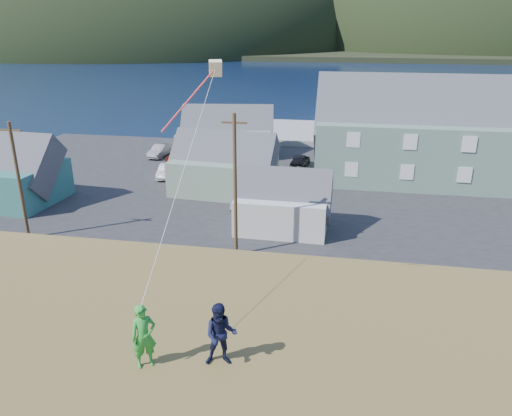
{
  "coord_description": "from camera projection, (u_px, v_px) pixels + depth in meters",
  "views": [
    {
      "loc": [
        3.16,
        -28.52,
        15.1
      ],
      "look_at": [
        0.17,
        -12.08,
        8.8
      ],
      "focal_mm": 35.0,
      "sensor_mm": 36.0,
      "label": 1
    }
  ],
  "objects": [
    {
      "name": "ground",
      "position": [
        287.0,
        270.0,
        32.12
      ],
      "size": [
        900.0,
        900.0,
        0.0
      ],
      "primitive_type": "plane",
      "color": "#0A1638",
      "rests_on": "ground"
    },
    {
      "name": "grass_strip",
      "position": [
        283.0,
        285.0,
        30.26
      ],
      "size": [
        110.0,
        8.0,
        0.1
      ],
      "primitive_type": "cube",
      "color": "#4C3D19",
      "rests_on": "ground"
    },
    {
      "name": "waterfront_lot",
      "position": [
        308.0,
        188.0,
        47.74
      ],
      "size": [
        72.0,
        36.0,
        0.12
      ],
      "primitive_type": "cube",
      "color": "#28282B",
      "rests_on": "ground"
    },
    {
      "name": "wharf",
      "position": [
        279.0,
        132.0,
        69.78
      ],
      "size": [
        26.0,
        14.0,
        0.9
      ],
      "primitive_type": "cube",
      "color": "gray",
      "rests_on": "ground"
    },
    {
      "name": "far_shore",
      "position": [
        347.0,
        43.0,
        335.54
      ],
      "size": [
        900.0,
        320.0,
        2.0
      ],
      "primitive_type": "cube",
      "color": "black",
      "rests_on": "ground"
    },
    {
      "name": "far_hills",
      "position": [
        409.0,
        45.0,
        282.64
      ],
      "size": [
        760.0,
        265.0,
        143.0
      ],
      "color": "black",
      "rests_on": "ground"
    },
    {
      "name": "lodge",
      "position": [
        502.0,
        135.0,
        47.67
      ],
      "size": [
        35.49,
        10.19,
        12.45
      ],
      "rotation": [
        0.0,
        0.0,
        0.01
      ],
      "color": "slate",
      "rests_on": "waterfront_lot"
    },
    {
      "name": "shed_teal",
      "position": [
        4.0,
        172.0,
        43.26
      ],
      "size": [
        9.88,
        7.33,
        7.46
      ],
      "rotation": [
        0.0,
        0.0,
        -0.07
      ],
      "color": "#2A635D",
      "rests_on": "waterfront_lot"
    },
    {
      "name": "shed_palegreen_near",
      "position": [
        224.0,
        166.0,
        45.69
      ],
      "size": [
        9.92,
        6.71,
        6.88
      ],
      "rotation": [
        0.0,
        0.0,
        -0.08
      ],
      "color": "gray",
      "rests_on": "waterfront_lot"
    },
    {
      "name": "shed_white",
      "position": [
        283.0,
        202.0,
        37.57
      ],
      "size": [
        7.32,
        4.92,
        5.77
      ],
      "rotation": [
        0.0,
        0.0,
        -0.01
      ],
      "color": "silver",
      "rests_on": "waterfront_lot"
    },
    {
      "name": "shed_palegreen_far",
      "position": [
        228.0,
        133.0,
        58.54
      ],
      "size": [
        11.38,
        7.42,
        7.18
      ],
      "rotation": [
        0.0,
        0.0,
        0.14
      ],
      "color": "slate",
      "rests_on": "waterfront_lot"
    },
    {
      "name": "utility_poles",
      "position": [
        255.0,
        194.0,
        32.29
      ],
      "size": [
        36.52,
        0.24,
        9.64
      ],
      "color": "#47331E",
      "rests_on": "waterfront_lot"
    },
    {
      "name": "parked_cars",
      "position": [
        238.0,
        165.0,
        52.46
      ],
      "size": [
        24.6,
        13.51,
        1.56
      ],
      "color": "#B4B6B9",
      "rests_on": "waterfront_lot"
    },
    {
      "name": "kite_flyer_green",
      "position": [
        144.0,
        336.0,
        11.92
      ],
      "size": [
        0.72,
        0.67,
        1.65
      ],
      "primitive_type": "imported",
      "rotation": [
        0.0,
        0.0,
        0.61
      ],
      "color": "green",
      "rests_on": "hillside"
    },
    {
      "name": "kite_flyer_navy",
      "position": [
        221.0,
        335.0,
        11.99
      ],
      "size": [
        0.91,
        0.77,
        1.64
      ],
      "primitive_type": "imported",
      "rotation": [
        0.0,
        0.0,
        0.21
      ],
      "color": "#131635",
      "rests_on": "hillside"
    },
    {
      "name": "kite_rig",
      "position": [
        211.0,
        75.0,
        17.34
      ],
      "size": [
        0.91,
        4.37,
        9.43
      ],
      "color": "#F8EBBD",
      "rests_on": "ground"
    }
  ]
}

